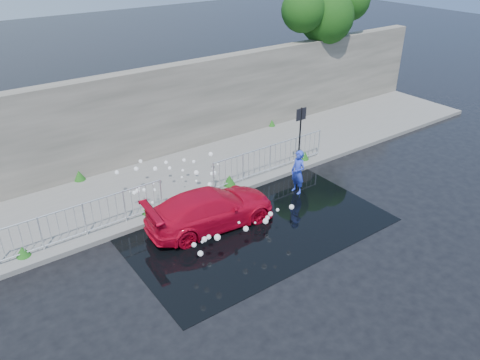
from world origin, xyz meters
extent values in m
plane|color=black|center=(0.00, 0.00, 0.00)|extent=(90.00, 90.00, 0.00)
cube|color=slate|center=(0.00, 5.00, 0.07)|extent=(30.00, 4.00, 0.15)
cube|color=slate|center=(0.00, 3.00, 0.08)|extent=(30.00, 0.25, 0.16)
cube|color=#535046|center=(0.00, 7.20, 1.90)|extent=(30.00, 0.60, 3.50)
cube|color=black|center=(0.50, 1.00, 0.01)|extent=(8.00, 5.00, 0.01)
cylinder|color=black|center=(4.20, 3.10, 1.25)|extent=(0.06, 0.06, 2.50)
cube|color=black|center=(4.20, 3.10, 2.25)|extent=(0.45, 0.04, 0.45)
cylinder|color=#332114|center=(10.00, 8.20, 2.50)|extent=(0.36, 0.36, 5.00)
sphere|color=#0E3A0E|center=(9.50, 7.40, 4.60)|extent=(2.58, 2.58, 2.58)
sphere|color=#0E3A0E|center=(11.00, 7.40, 5.20)|extent=(1.92, 1.92, 1.92)
sphere|color=#0E3A0E|center=(8.00, 7.40, 5.00)|extent=(1.95, 1.95, 1.95)
cylinder|color=silver|center=(-1.50, 3.35, 0.70)|extent=(0.05, 0.05, 1.10)
cylinder|color=silver|center=(-4.00, 3.35, 1.22)|extent=(5.00, 0.04, 0.04)
cylinder|color=silver|center=(-4.00, 3.35, 0.27)|extent=(5.00, 0.04, 0.04)
cylinder|color=silver|center=(0.50, 3.35, 0.70)|extent=(0.05, 0.05, 1.10)
cylinder|color=silver|center=(5.50, 3.35, 0.70)|extent=(0.05, 0.05, 1.10)
cylinder|color=silver|center=(3.00, 3.35, 1.22)|extent=(5.00, 0.04, 0.04)
cylinder|color=silver|center=(3.00, 3.35, 0.27)|extent=(5.00, 0.04, 0.04)
cone|color=#194211|center=(-5.80, 3.40, 0.30)|extent=(0.40, 0.40, 0.31)
cone|color=#194211|center=(-2.00, 3.40, 0.30)|extent=(0.36, 0.36, 0.29)
cone|color=#194211|center=(1.20, 3.40, 0.34)|extent=(0.44, 0.44, 0.39)
cone|color=#194211|center=(4.80, 3.40, 0.33)|extent=(0.38, 0.38, 0.36)
cone|color=#194211|center=(-3.00, 6.90, 0.34)|extent=(0.42, 0.42, 0.37)
cone|color=#194211|center=(6.00, 6.90, 0.30)|extent=(0.34, 0.34, 0.29)
sphere|color=white|center=(-1.94, 4.01, 0.79)|extent=(0.07, 0.07, 0.07)
sphere|color=white|center=(-2.14, 4.00, 0.68)|extent=(0.14, 0.14, 0.14)
sphere|color=white|center=(-0.02, 2.67, 0.13)|extent=(0.15, 0.15, 0.15)
sphere|color=white|center=(-1.50, 3.88, 0.85)|extent=(0.08, 0.08, 0.08)
sphere|color=white|center=(-0.28, 3.16, 0.31)|extent=(0.14, 0.14, 0.14)
sphere|color=white|center=(0.14, 3.87, 0.77)|extent=(0.17, 0.17, 0.17)
sphere|color=white|center=(-0.59, 4.44, 0.93)|extent=(0.13, 0.13, 0.13)
sphere|color=white|center=(-1.65, 4.80, 1.07)|extent=(0.15, 0.15, 0.15)
sphere|color=white|center=(-1.07, 2.99, 0.30)|extent=(0.07, 0.07, 0.07)
sphere|color=white|center=(0.81, 3.86, 0.74)|extent=(0.07, 0.07, 0.07)
sphere|color=white|center=(0.69, 3.74, 0.62)|extent=(0.13, 0.13, 0.13)
sphere|color=white|center=(-2.05, 3.90, 0.77)|extent=(0.15, 0.15, 0.15)
sphere|color=white|center=(0.34, 3.35, 0.47)|extent=(0.15, 0.15, 0.15)
sphere|color=white|center=(1.21, 2.98, 0.20)|extent=(0.16, 0.16, 0.16)
sphere|color=white|center=(0.75, 3.67, 0.65)|extent=(0.15, 0.15, 0.15)
sphere|color=white|center=(-0.39, 3.96, 0.71)|extent=(0.08, 0.08, 0.08)
sphere|color=white|center=(-1.87, 3.24, 0.57)|extent=(0.10, 0.10, 0.10)
sphere|color=white|center=(1.10, 4.00, 0.76)|extent=(0.07, 0.07, 0.07)
sphere|color=white|center=(-0.05, 3.58, 0.63)|extent=(0.09, 0.09, 0.09)
sphere|color=white|center=(-1.28, 3.14, 0.49)|extent=(0.10, 0.10, 0.10)
sphere|color=white|center=(-1.30, 5.19, 1.09)|extent=(0.13, 0.13, 0.13)
sphere|color=white|center=(0.04, 4.52, 1.02)|extent=(0.13, 0.13, 0.13)
sphere|color=white|center=(-0.19, 4.25, 0.79)|extent=(0.10, 0.10, 0.10)
sphere|color=white|center=(-1.54, 3.73, 0.70)|extent=(0.10, 0.10, 0.10)
sphere|color=white|center=(-1.57, 3.03, 0.32)|extent=(0.13, 0.13, 0.13)
sphere|color=white|center=(0.32, 4.33, 0.96)|extent=(0.12, 0.12, 0.12)
sphere|color=white|center=(-1.83, 3.89, 0.73)|extent=(0.12, 0.12, 0.12)
sphere|color=white|center=(-2.31, 4.87, 1.10)|extent=(0.14, 0.14, 0.14)
sphere|color=white|center=(-0.87, 3.14, 0.33)|extent=(0.11, 0.11, 0.11)
sphere|color=white|center=(-1.02, 4.68, 0.93)|extent=(0.15, 0.15, 0.15)
sphere|color=white|center=(-0.49, 4.89, 0.93)|extent=(0.13, 0.13, 0.13)
sphere|color=white|center=(1.18, 4.57, 0.92)|extent=(0.16, 0.16, 0.16)
sphere|color=white|center=(-2.28, 3.94, 0.79)|extent=(0.07, 0.07, 0.07)
sphere|color=white|center=(-0.10, 0.22, 0.75)|extent=(0.06, 0.06, 0.06)
sphere|color=white|center=(-1.59, 0.73, 0.41)|extent=(0.08, 0.08, 0.08)
sphere|color=white|center=(1.20, 0.11, 0.87)|extent=(0.16, 0.16, 0.16)
sphere|color=white|center=(0.12, 0.01, 0.83)|extent=(0.17, 0.17, 0.17)
sphere|color=white|center=(-1.58, -0.07, 1.02)|extent=(0.18, 0.18, 0.18)
sphere|color=white|center=(-2.26, -0.31, 0.94)|extent=(0.15, 0.15, 0.15)
sphere|color=white|center=(-0.41, 0.57, 0.69)|extent=(0.08, 0.08, 0.08)
sphere|color=white|center=(-0.52, 0.10, 0.78)|extent=(0.16, 0.16, 0.16)
sphere|color=white|center=(-1.38, 0.70, 0.51)|extent=(0.14, 0.14, 0.14)
sphere|color=white|center=(0.81, 0.62, 0.50)|extent=(0.15, 0.15, 0.15)
sphere|color=white|center=(-1.81, 0.21, 0.90)|extent=(0.15, 0.15, 0.15)
sphere|color=white|center=(-2.06, 0.35, 0.74)|extent=(0.14, 0.14, 0.14)
sphere|color=white|center=(0.75, 0.69, 0.35)|extent=(0.14, 0.14, 0.14)
sphere|color=white|center=(0.56, 0.01, 1.05)|extent=(0.10, 0.10, 0.10)
imported|color=red|center=(-0.58, 1.83, 0.60)|extent=(4.24, 2.02, 1.19)
imported|color=blue|center=(2.98, 1.80, 0.79)|extent=(0.38, 0.58, 1.58)
camera|label=1|loc=(-7.03, -8.64, 8.24)|focal=35.00mm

